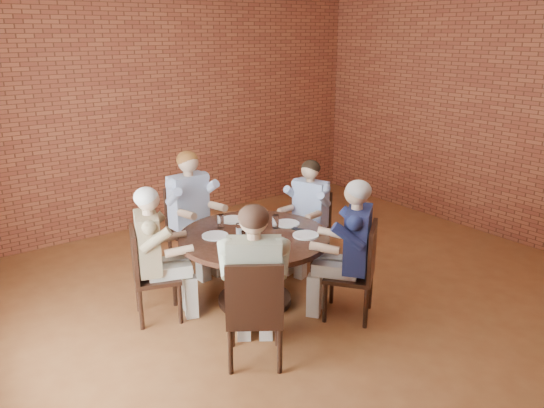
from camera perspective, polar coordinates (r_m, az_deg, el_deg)
floor at (r=5.43m, az=6.66°, el=-11.63°), size 7.00×7.00×0.00m
wall_back at (r=7.69m, az=-11.32°, el=10.43°), size 7.00×0.00×7.00m
wall_right at (r=7.44m, az=25.95°, el=8.73°), size 0.00×7.00×7.00m
dining_table at (r=5.38m, az=-1.91°, el=-5.51°), size 1.51×1.51×0.75m
chair_a at (r=6.27m, az=4.22°, el=-2.33°), size 0.52×0.52×0.91m
diner_a at (r=6.15m, az=3.87°, el=-1.26°), size 0.75×0.67×1.29m
chair_b at (r=6.29m, az=-8.99°, el=-2.18°), size 0.50×0.50×0.98m
diner_b at (r=6.16m, az=-8.58°, el=-0.87°), size 0.63×0.75×1.40m
chair_c at (r=5.22m, az=-13.26°, el=-7.03°), size 0.54×0.54×0.93m
diner_c at (r=5.16m, az=-12.44°, el=-5.35°), size 0.78×0.71×1.33m
chair_d at (r=4.39m, az=-1.88°, el=-11.33°), size 0.64×0.64×0.98m
diner_d at (r=4.39m, az=-1.91°, el=-8.71°), size 0.87×0.90×1.40m
chair_e at (r=5.18m, az=9.35°, el=-6.79°), size 0.63×0.63×0.96m
diner_e at (r=5.13m, az=8.42°, el=-4.96°), size 0.86×0.88×1.38m
plate_a at (r=5.57m, az=1.63°, el=-2.10°), size 0.26×0.26×0.01m
plate_b at (r=5.70m, az=-4.25°, el=-1.68°), size 0.26×0.26×0.01m
plate_c at (r=5.27m, az=-6.15°, el=-3.41°), size 0.26×0.26×0.01m
plate_d at (r=5.27m, az=3.65°, el=-3.36°), size 0.26×0.26×0.01m
glass_a at (r=5.44m, az=0.38°, el=-1.89°), size 0.07×0.07×0.14m
glass_b at (r=5.40m, az=-2.00°, el=-2.06°), size 0.07×0.07×0.14m
glass_c at (r=5.48m, az=-5.55°, el=-1.84°), size 0.07×0.07×0.14m
glass_d at (r=5.22m, az=-3.52°, el=-2.84°), size 0.07×0.07×0.14m
glass_e at (r=5.02m, az=-2.90°, el=-3.68°), size 0.07×0.07×0.14m
glass_f at (r=4.84m, az=-0.89°, el=-4.50°), size 0.07×0.07×0.14m
smartphone at (r=5.42m, az=2.77°, el=-2.74°), size 0.10×0.14×0.01m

